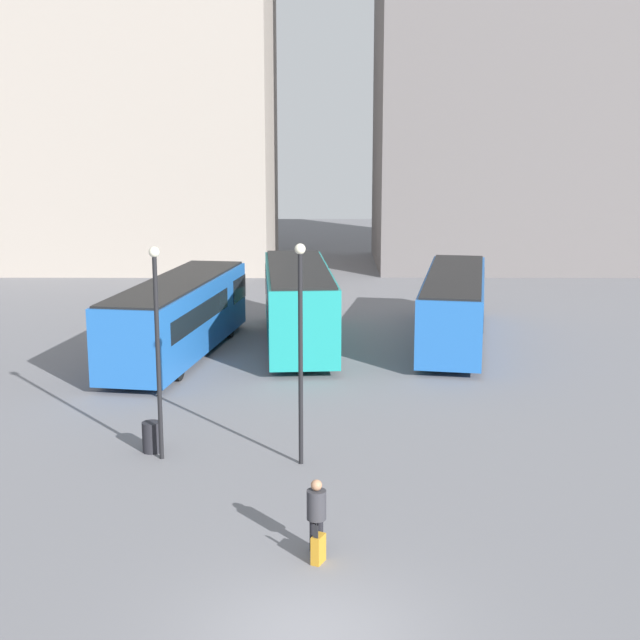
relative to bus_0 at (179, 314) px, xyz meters
name	(u,v)px	position (x,y,z in m)	size (l,w,h in m)	color
ground_plane	(309,637)	(5.59, -20.32, -1.64)	(160.00, 160.00, 0.00)	slate
building_block_left	(119,108)	(-8.04, 26.06, 8.74)	(20.24, 12.82, 20.78)	gray
bus_0	(179,314)	(0.00, 0.00, 0.00)	(4.26, 11.79, 3.02)	#1E56A3
bus_1	(298,302)	(4.63, 1.92, 0.14)	(3.47, 11.14, 3.29)	#19847F
bus_2	(454,304)	(11.21, 2.60, -0.05)	(4.45, 12.41, 2.91)	#1E56A3
traveler	(316,509)	(5.66, -17.06, -0.70)	(0.54, 0.54, 1.59)	black
suitcase	(318,549)	(5.71, -17.57, -1.34)	(0.32, 0.41, 0.86)	#B27A1E
lamp_post_0	(300,337)	(5.18, -11.95, 1.80)	(0.28, 0.28, 5.88)	black
lamp_post_1	(157,336)	(1.41, -11.62, 1.74)	(0.28, 0.28, 5.75)	black
trash_bin	(152,437)	(1.04, -11.10, -1.22)	(0.52, 0.52, 0.85)	black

